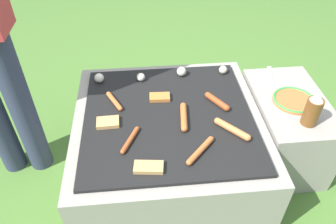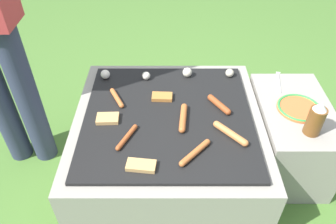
# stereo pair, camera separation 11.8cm
# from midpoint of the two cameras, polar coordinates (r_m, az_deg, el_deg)

# --- Properties ---
(ground_plane) EXTENTS (14.00, 14.00, 0.00)m
(ground_plane) POSITION_cam_midpoint_polar(r_m,az_deg,el_deg) (1.93, -1.78, -9.71)
(ground_plane) COLOR #47702D
(grill) EXTENTS (0.95, 0.95, 0.41)m
(grill) POSITION_cam_midpoint_polar(r_m,az_deg,el_deg) (1.77, -1.92, -5.58)
(grill) COLOR gray
(grill) RESTS_ON ground_plane
(side_ledge) EXTENTS (0.37, 0.60, 0.41)m
(side_ledge) POSITION_cam_midpoint_polar(r_m,az_deg,el_deg) (1.95, 17.85, -2.65)
(side_ledge) COLOR gray
(side_ledge) RESTS_ON ground_plane
(sausage_front_right) EXTENTS (0.05, 0.20, 0.03)m
(sausage_front_right) POSITION_cam_midpoint_polar(r_m,az_deg,el_deg) (1.60, 0.65, -0.89)
(sausage_front_right) COLOR #B7602D
(sausage_front_right) RESTS_ON grill
(sausage_back_center) EXTENTS (0.09, 0.16, 0.02)m
(sausage_back_center) POSITION_cam_midpoint_polar(r_m,az_deg,el_deg) (1.51, -8.86, -4.89)
(sausage_back_center) COLOR #A34C23
(sausage_back_center) RESTS_ON grill
(sausage_front_center) EXTENTS (0.09, 0.15, 0.02)m
(sausage_front_center) POSITION_cam_midpoint_polar(r_m,az_deg,el_deg) (1.73, -11.29, 1.83)
(sausage_front_center) COLOR #B7602D
(sausage_front_center) RESTS_ON grill
(sausage_back_left) EXTENTS (0.14, 0.15, 0.03)m
(sausage_back_left) POSITION_cam_midpoint_polar(r_m,az_deg,el_deg) (1.45, 3.32, -6.77)
(sausage_back_left) COLOR #B7602D
(sausage_back_left) RESTS_ON grill
(sausage_front_left) EXTENTS (0.11, 0.15, 0.03)m
(sausage_front_left) POSITION_cam_midpoint_polar(r_m,az_deg,el_deg) (1.70, 6.57, 1.79)
(sausage_front_left) COLOR #93421E
(sausage_front_left) RESTS_ON grill
(sausage_mid_right) EXTENTS (0.15, 0.16, 0.03)m
(sausage_mid_right) POSITION_cam_midpoint_polar(r_m,az_deg,el_deg) (1.55, 8.97, -3.02)
(sausage_mid_right) COLOR #C6753D
(sausage_mid_right) RESTS_ON grill
(bread_slice_left) EXTENTS (0.11, 0.07, 0.02)m
(bread_slice_left) POSITION_cam_midpoint_polar(r_m,az_deg,el_deg) (1.72, -3.42, 2.53)
(bread_slice_left) COLOR #B27033
(bread_slice_left) RESTS_ON grill
(bread_slice_center) EXTENTS (0.13, 0.08, 0.02)m
(bread_slice_center) POSITION_cam_midpoint_polar(r_m,az_deg,el_deg) (1.39, -5.86, -9.64)
(bread_slice_center) COLOR tan
(bread_slice_center) RESTS_ON grill
(bread_slice_right) EXTENTS (0.11, 0.08, 0.02)m
(bread_slice_right) POSITION_cam_midpoint_polar(r_m,az_deg,el_deg) (1.61, -12.51, -1.84)
(bread_slice_right) COLOR tan
(bread_slice_right) RESTS_ON grill
(mushroom_row) EXTENTS (0.76, 0.08, 0.05)m
(mushroom_row) POSITION_cam_midpoint_polar(r_m,az_deg,el_deg) (1.87, -3.34, 6.57)
(mushroom_row) COLOR silver
(mushroom_row) RESTS_ON grill
(plate_colorful) EXTENTS (0.22, 0.22, 0.02)m
(plate_colorful) POSITION_cam_midpoint_polar(r_m,az_deg,el_deg) (1.81, 19.37, 1.92)
(plate_colorful) COLOR orange
(plate_colorful) RESTS_ON side_ledge
(condiment_bottle) EXTENTS (0.08, 0.08, 0.18)m
(condiment_bottle) POSITION_cam_midpoint_polar(r_m,az_deg,el_deg) (1.65, 22.07, 0.29)
(condiment_bottle) COLOR brown
(condiment_bottle) RESTS_ON side_ledge
(fork_utensil) EXTENTS (0.05, 0.20, 0.01)m
(fork_utensil) POSITION_cam_midpoint_polar(r_m,az_deg,el_deg) (1.97, 15.93, 6.17)
(fork_utensil) COLOR silver
(fork_utensil) RESTS_ON side_ledge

